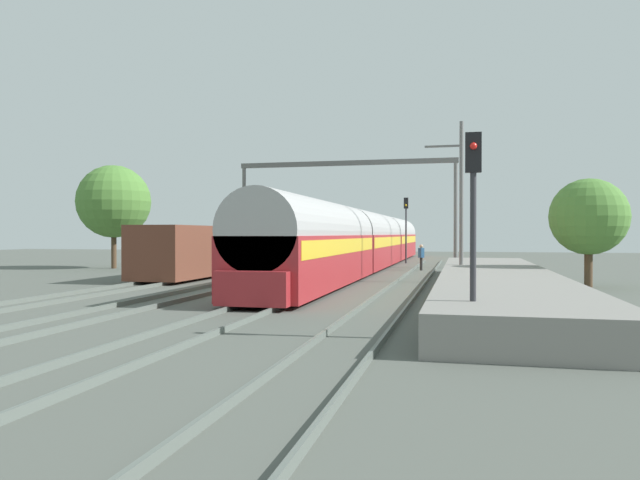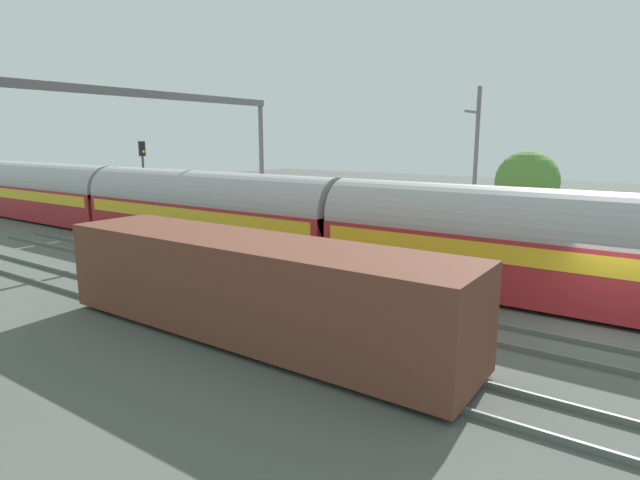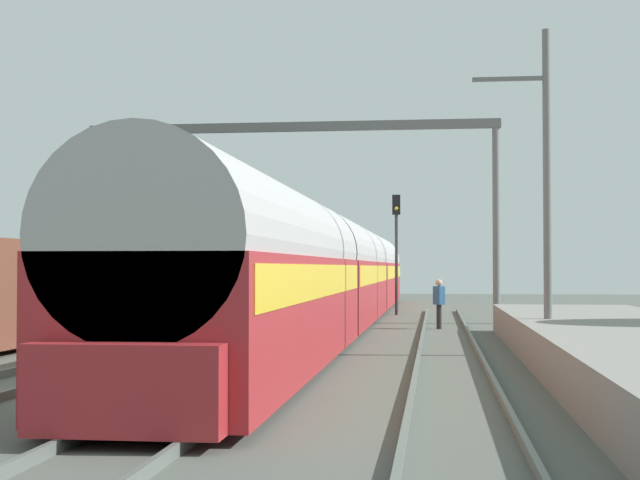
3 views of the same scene
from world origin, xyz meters
name	(u,v)px [view 1 (image 1 of 3)]	position (x,y,z in m)	size (l,w,h in m)	color
ground	(254,292)	(0.00, 0.00, 0.00)	(120.00, 120.00, 0.00)	#51564F
track_far_west	(125,287)	(-5.97, 0.00, 0.08)	(1.52, 60.00, 0.16)	#5A635C
track_west	(209,289)	(-1.99, 0.00, 0.08)	(1.52, 60.00, 0.16)	#5A635C
track_east	(300,291)	(1.99, 0.00, 0.08)	(1.52, 60.00, 0.16)	#5A635C
track_far_east	(398,294)	(5.97, 0.00, 0.08)	(1.52, 60.00, 0.16)	#5A635C
platform	(497,282)	(9.79, 2.00, 0.45)	(4.40, 28.00, 0.90)	gray
passenger_train	(369,240)	(1.99, 18.75, 1.97)	(2.93, 49.20, 3.82)	maroon
freight_car	(205,251)	(-5.97, 8.50, 1.47)	(2.80, 13.00, 2.70)	brown
person_crossing	(421,255)	(5.78, 16.74, 1.03)	(0.43, 0.47, 1.73)	#252525
railway_signal_near	(473,207)	(8.64, -9.54, 3.04)	(0.36, 0.30, 4.72)	#2D2D33
railway_signal_far	(406,222)	(3.91, 26.29, 3.45)	(0.36, 0.30, 5.43)	#2D2D33
catenary_gantry	(346,187)	(0.00, 20.14, 5.89)	(16.35, 0.28, 7.86)	slate
catenary_pole_east_mid	(460,199)	(8.33, 6.96, 4.15)	(1.90, 0.20, 8.00)	slate
tree_west_background	(114,202)	(-15.47, 14.16, 4.70)	(5.11, 5.11, 7.27)	#4C3826
tree_east_background	(589,217)	(14.02, 5.82, 3.20)	(3.49, 3.49, 4.96)	#4C3826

